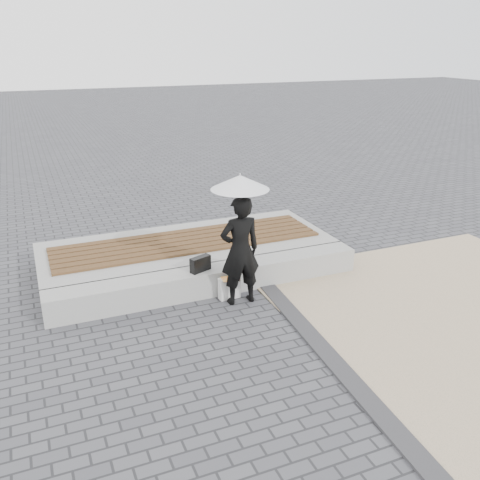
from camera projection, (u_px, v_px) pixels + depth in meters
name	position (u px, v px, depth m)	size (l,w,h in m)	color
ground	(252.00, 342.00, 6.91)	(80.00, 80.00, 0.00)	#47474B
terrazzo_zone	(467.00, 312.00, 7.63)	(5.00, 5.00, 0.02)	tan
edging_band	(321.00, 348.00, 6.74)	(0.25, 5.20, 0.04)	#343336
seating_ledge	(211.00, 280.00, 8.21)	(5.00, 0.45, 0.40)	#969691
timber_platform	(188.00, 253.00, 9.25)	(5.00, 2.00, 0.40)	gray
timber_decking	(187.00, 241.00, 9.17)	(4.60, 1.20, 0.04)	brown
woman	(240.00, 251.00, 7.66)	(0.61, 0.40, 1.67)	black
parasol	(240.00, 182.00, 7.30)	(0.83, 0.83, 1.06)	#B1B1B5
handbag	(200.00, 264.00, 8.00)	(0.33, 0.12, 0.24)	black
canvas_tote	(229.00, 288.00, 8.02)	(0.33, 0.14, 0.34)	silver
magazine	(230.00, 279.00, 7.91)	(0.26, 0.19, 0.01)	red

